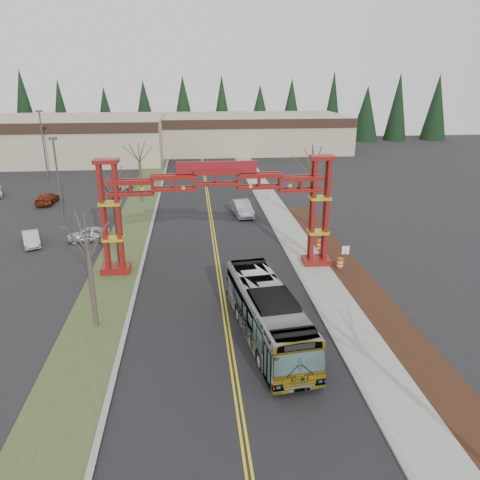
{
  "coord_description": "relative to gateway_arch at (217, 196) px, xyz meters",
  "views": [
    {
      "loc": [
        -1.78,
        -16.52,
        14.64
      ],
      "look_at": [
        1.37,
        14.34,
        3.65
      ],
      "focal_mm": 35.0,
      "sensor_mm": 36.0,
      "label": 1
    }
  ],
  "objects": [
    {
      "name": "parked_car_far_a",
      "position": [
        -11.0,
        28.87,
        -5.37
      ],
      "size": [
        2.74,
        3.95,
        1.23
      ],
      "primitive_type": "imported",
      "rotation": [
        0.0,
        0.0,
        -0.43
      ],
      "color": "#B6B7BF",
      "rests_on": "ground"
    },
    {
      "name": "transit_bus",
      "position": [
        2.25,
        -10.69,
        -4.4
      ],
      "size": [
        4.02,
        11.58,
        3.16
      ],
      "primitive_type": "imported",
      "rotation": [
        0.0,
        0.0,
        0.12
      ],
      "color": "#9C9FA4",
      "rests_on": "ground"
    },
    {
      "name": "barrel_mid",
      "position": [
        8.71,
        1.11,
        -5.51
      ],
      "size": [
        0.51,
        0.51,
        0.94
      ],
      "color": "#D4480B",
      "rests_on": "ground"
    },
    {
      "name": "light_pole_far",
      "position": [
        -23.1,
        36.22,
        -0.24
      ],
      "size": [
        0.86,
        0.43,
        9.92
      ],
      "color": "#3F3F44",
      "rests_on": "ground"
    },
    {
      "name": "conifer_treeline",
      "position": [
        0.25,
        74.0,
        0.5
      ],
      "size": [
        116.1,
        5.6,
        13.0
      ],
      "color": "black",
      "rests_on": "ground"
    },
    {
      "name": "lane_line_right",
      "position": [
        0.12,
        7.0,
        -5.96
      ],
      "size": [
        0.12,
        100.0,
        0.01
      ],
      "primitive_type": "cube",
      "color": "gold",
      "rests_on": "road"
    },
    {
      "name": "retail_building_west",
      "position": [
        -30.0,
        53.96,
        -2.22
      ],
      "size": [
        46.0,
        22.3,
        7.5
      ],
      "color": "tan",
      "rests_on": "ground"
    },
    {
      "name": "lane_line_left",
      "position": [
        -0.12,
        7.0,
        -5.96
      ],
      "size": [
        0.12,
        100.0,
        0.01
      ],
      "primitive_type": "cube",
      "color": "gold",
      "rests_on": "road"
    },
    {
      "name": "parked_car_near_b",
      "position": [
        -16.57,
        7.17,
        -5.35
      ],
      "size": [
        2.63,
        4.08,
        1.27
      ],
      "primitive_type": "imported",
      "rotation": [
        0.0,
        0.0,
        0.36
      ],
      "color": "silver",
      "rests_on": "ground"
    },
    {
      "name": "silver_sedan",
      "position": [
        3.48,
        14.69,
        -5.16
      ],
      "size": [
        2.28,
        5.15,
        1.64
      ],
      "primitive_type": "imported",
      "rotation": [
        0.0,
        0.0,
        0.11
      ],
      "color": "#A5A8AD",
      "rests_on": "ground"
    },
    {
      "name": "road",
      "position": [
        -0.0,
        7.0,
        -5.97
      ],
      "size": [
        12.0,
        110.0,
        0.02
      ],
      "primitive_type": "cube",
      "color": "black",
      "rests_on": "ground"
    },
    {
      "name": "bare_tree_median_near",
      "position": [
        -8.0,
        -8.35,
        -0.82
      ],
      "size": [
        3.03,
        3.03,
        7.2
      ],
      "color": "#382D26",
      "rests_on": "ground"
    },
    {
      "name": "parked_car_near_a",
      "position": [
        -11.63,
        7.85,
        -5.32
      ],
      "size": [
        4.1,
        2.12,
        1.33
      ],
      "primitive_type": "imported",
      "rotation": [
        0.0,
        0.0,
        4.86
      ],
      "color": "silver",
      "rests_on": "ground"
    },
    {
      "name": "retail_building_east",
      "position": [
        10.0,
        61.95,
        -2.47
      ],
      "size": [
        38.0,
        20.3,
        7.0
      ],
      "color": "tan",
      "rests_on": "ground"
    },
    {
      "name": "landscape_strip",
      "position": [
        10.2,
        -8.0,
        -5.92
      ],
      "size": [
        2.6,
        50.0,
        0.12
      ],
      "primitive_type": "cube",
      "color": "black",
      "rests_on": "ground"
    },
    {
      "name": "light_pole_near",
      "position": [
        -15.35,
        13.66,
        -0.86
      ],
      "size": [
        0.77,
        0.38,
        8.86
      ],
      "color": "#3F3F44",
      "rests_on": "ground"
    },
    {
      "name": "sidewalk_right",
      "position": [
        7.6,
        7.0,
        -5.91
      ],
      "size": [
        2.6,
        110.0,
        0.14
      ],
      "primitive_type": "cube",
      "color": "gray",
      "rests_on": "ground"
    },
    {
      "name": "curb_right",
      "position": [
        6.15,
        7.0,
        -5.91
      ],
      "size": [
        0.3,
        110.0,
        0.15
      ],
      "primitive_type": "cube",
      "color": "gray",
      "rests_on": "ground"
    },
    {
      "name": "barrel_north",
      "position": [
        9.09,
        2.87,
        -5.45
      ],
      "size": [
        0.57,
        0.57,
        1.06
      ],
      "color": "#D4480B",
      "rests_on": "ground"
    },
    {
      "name": "bare_tree_median_mid",
      "position": [
        -8.0,
        1.94,
        -0.4
      ],
      "size": [
        2.93,
        2.93,
        7.56
      ],
      "color": "#382D26",
      "rests_on": "ground"
    },
    {
      "name": "grass_median",
      "position": [
        -8.0,
        7.0,
        -5.94
      ],
      "size": [
        4.0,
        110.0,
        0.08
      ],
      "primitive_type": "cube",
      "color": "#354522",
      "rests_on": "ground"
    },
    {
      "name": "street_sign",
      "position": [
        9.59,
        -2.28,
        -4.26
      ],
      "size": [
        0.55,
        0.1,
        2.39
      ],
      "color": "#3F3F44",
      "rests_on": "ground"
    },
    {
      "name": "bare_tree_median_far",
      "position": [
        -8.0,
        21.61,
        -0.86
      ],
      "size": [
        3.07,
        3.07,
        7.18
      ],
      "color": "#382D26",
      "rests_on": "ground"
    },
    {
      "name": "bare_tree_right_far",
      "position": [
        10.0,
        10.63,
        -0.11
      ],
      "size": [
        3.39,
        3.39,
        8.15
      ],
      "color": "#382D26",
      "rests_on": "ground"
    },
    {
      "name": "parked_car_mid_a",
      "position": [
        -19.24,
        22.01,
        -5.31
      ],
      "size": [
        2.14,
        4.72,
        1.34
      ],
      "primitive_type": "imported",
      "rotation": [
        0.0,
        0.0,
        3.08
      ],
      "color": "maroon",
      "rests_on": "ground"
    },
    {
      "name": "curb_left",
      "position": [
        -6.15,
        7.0,
        -5.91
      ],
      "size": [
        0.3,
        110.0,
        0.15
      ],
      "primitive_type": "cube",
      "color": "gray",
      "rests_on": "ground"
    },
    {
      "name": "gateway_arch",
      "position": [
        0.0,
        0.0,
        0.0
      ],
      "size": [
        18.2,
        1.6,
        8.9
      ],
      "color": "maroon",
      "rests_on": "ground"
    },
    {
      "name": "barrel_south",
      "position": [
        9.66,
        -1.05,
        -5.52
      ],
      "size": [
        0.5,
        0.5,
        0.92
      ],
      "color": "#D4480B",
      "rests_on": "ground"
    },
    {
      "name": "ground",
      "position": [
        -0.0,
        -18.0,
        -5.98
      ],
      "size": [
        200.0,
        200.0,
        0.0
      ],
      "primitive_type": "plane",
      "color": "black",
      "rests_on": "ground"
    }
  ]
}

